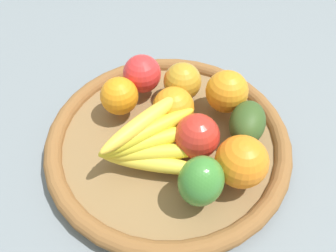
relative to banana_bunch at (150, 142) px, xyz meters
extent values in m
plane|color=slate|center=(-0.03, 0.05, -0.08)|extent=(2.40, 2.40, 0.00)
cylinder|color=olive|center=(-0.03, 0.05, -0.07)|extent=(0.42, 0.42, 0.02)
torus|color=brown|center=(-0.03, 0.05, -0.05)|extent=(0.44, 0.44, 0.03)
ellipsoid|color=yellow|center=(0.02, -0.01, -0.02)|extent=(0.13, 0.15, 0.03)
ellipsoid|color=yellow|center=(0.01, 0.00, -0.01)|extent=(0.10, 0.17, 0.03)
ellipsoid|color=yellow|center=(0.00, 0.00, 0.00)|extent=(0.05, 0.18, 0.03)
ellipsoid|color=yellow|center=(-0.01, 0.00, 0.01)|extent=(0.04, 0.18, 0.03)
ellipsoid|color=yellow|center=(-0.02, 0.00, 0.02)|extent=(0.08, 0.18, 0.03)
sphere|color=#BE8E25|center=(-0.10, 0.12, 0.00)|extent=(0.08, 0.08, 0.07)
sphere|color=orange|center=(-0.12, 0.00, 0.00)|extent=(0.08, 0.08, 0.07)
ellipsoid|color=#335020|center=(0.04, 0.17, -0.01)|extent=(0.11, 0.11, 0.06)
sphere|color=orange|center=(0.10, 0.11, 0.00)|extent=(0.11, 0.11, 0.08)
sphere|color=red|center=(-0.16, 0.06, 0.00)|extent=(0.08, 0.08, 0.07)
sphere|color=orange|center=(-0.05, 0.07, 0.00)|extent=(0.09, 0.09, 0.07)
sphere|color=orange|center=(-0.04, 0.17, 0.00)|extent=(0.09, 0.09, 0.08)
ellipsoid|color=#3D8332|center=(0.10, 0.03, 0.00)|extent=(0.09, 0.09, 0.08)
sphere|color=red|center=(0.02, 0.07, 0.00)|extent=(0.08, 0.08, 0.08)
camera|label=1|loc=(0.30, -0.13, 0.42)|focal=35.52mm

